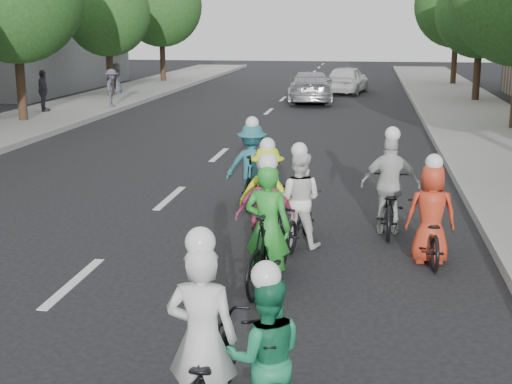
% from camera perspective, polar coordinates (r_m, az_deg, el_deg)
% --- Properties ---
extents(ground, '(120.00, 120.00, 0.00)m').
position_cam_1_polar(ground, '(10.33, -14.39, -7.06)').
color(ground, black).
rests_on(ground, ground).
extents(curb_left, '(0.18, 80.00, 0.18)m').
position_cam_1_polar(curb_left, '(21.63, -18.89, 3.50)').
color(curb_left, '#999993').
rests_on(curb_left, ground).
extents(curb_right, '(0.18, 80.00, 0.18)m').
position_cam_1_polar(curb_right, '(19.29, 14.94, 2.64)').
color(curb_right, '#999993').
rests_on(curb_right, ground).
extents(tree_l_4, '(4.00, 4.00, 5.97)m').
position_cam_1_polar(tree_l_4, '(35.04, -11.81, 13.81)').
color(tree_l_4, black).
rests_on(tree_l_4, ground).
extents(tree_l_5, '(4.80, 4.80, 6.93)m').
position_cam_1_polar(tree_l_5, '(43.60, -7.60, 14.56)').
color(tree_l_5, black).
rests_on(tree_l_5, ground).
extents(tree_r_2, '(4.00, 4.00, 5.97)m').
position_cam_1_polar(tree_r_2, '(33.81, 17.57, 13.51)').
color(tree_r_2, black).
rests_on(tree_r_2, ground).
extents(tree_r_3, '(4.80, 4.80, 6.93)m').
position_cam_1_polar(tree_r_3, '(42.75, 15.84, 14.21)').
color(tree_r_3, black).
rests_on(tree_r_3, ground).
extents(cyclist_0, '(0.65, 1.83, 1.88)m').
position_cam_1_polar(cyclist_0, '(6.48, -4.15, -13.52)').
color(cyclist_0, black).
rests_on(cyclist_0, ground).
extents(cyclist_1, '(0.80, 1.62, 1.60)m').
position_cam_1_polar(cyclist_1, '(6.40, 0.85, -13.86)').
color(cyclist_1, black).
rests_on(cyclist_1, ground).
extents(cyclist_2, '(1.09, 1.62, 1.70)m').
position_cam_1_polar(cyclist_2, '(11.92, 0.94, -0.71)').
color(cyclist_2, black).
rests_on(cyclist_2, ground).
extents(cyclist_3, '(0.94, 1.68, 1.67)m').
position_cam_1_polar(cyclist_3, '(10.57, 0.79, -2.65)').
color(cyclist_3, black).
rests_on(cyclist_3, ground).
extents(cyclist_4, '(0.77, 1.66, 1.67)m').
position_cam_1_polar(cyclist_4, '(11.05, 13.76, -2.54)').
color(cyclist_4, black).
rests_on(cyclist_4, ground).
extents(cyclist_5, '(0.83, 1.89, 1.89)m').
position_cam_1_polar(cyclist_5, '(9.61, 0.99, -4.00)').
color(cyclist_5, black).
rests_on(cyclist_5, ground).
extents(cyclist_6, '(0.83, 1.64, 1.70)m').
position_cam_1_polar(cyclist_6, '(11.52, 3.45, -1.37)').
color(cyclist_6, black).
rests_on(cyclist_6, ground).
extents(cyclist_7, '(1.07, 1.78, 1.78)m').
position_cam_1_polar(cyclist_7, '(13.97, -0.28, 1.64)').
color(cyclist_7, black).
rests_on(cyclist_7, ground).
extents(cyclist_8, '(1.01, 1.83, 1.85)m').
position_cam_1_polar(cyclist_8, '(12.41, 10.65, -0.36)').
color(cyclist_8, black).
rests_on(cyclist_8, ground).
extents(follow_car_lead, '(2.31, 4.97, 1.40)m').
position_cam_1_polar(follow_car_lead, '(32.68, 4.39, 8.37)').
color(follow_car_lead, '#AEAEB3').
rests_on(follow_car_lead, ground).
extents(follow_car_trail, '(2.42, 4.41, 1.42)m').
position_cam_1_polar(follow_car_trail, '(37.14, 7.29, 8.91)').
color(follow_car_trail, silver).
rests_on(follow_car_trail, ground).
extents(spectator_0, '(0.70, 1.07, 1.55)m').
position_cam_1_polar(spectator_0, '(30.20, -11.45, 8.16)').
color(spectator_0, '#4B4A56').
rests_on(spectator_0, sidewalk_left).
extents(spectator_1, '(0.53, 0.99, 1.61)m').
position_cam_1_polar(spectator_1, '(29.30, -16.66, 7.78)').
color(spectator_1, '#464450').
rests_on(spectator_1, sidewalk_left).
extents(spectator_2, '(0.71, 0.85, 1.48)m').
position_cam_1_polar(spectator_2, '(35.87, -11.08, 8.91)').
color(spectator_2, '#4A4B57').
rests_on(spectator_2, sidewalk_left).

